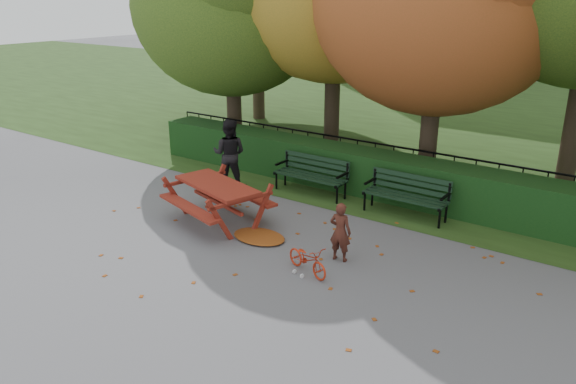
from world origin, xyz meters
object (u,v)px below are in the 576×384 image
Objects in this scene: bench_right at (407,192)px; picnic_table at (217,192)px; bench_left at (312,172)px; adult at (229,154)px; bicycle at (308,259)px; child at (340,232)px.

bench_right is 0.77× the size of picnic_table.
bench_left is 2.06m from adult.
picnic_table reaches higher than bench_left.
adult reaches higher than picnic_table.
bench_left is 2.71m from picnic_table.
bench_right is 4.00m from picnic_table.
bench_left reaches higher than bicycle.
child reaches higher than bench_left.
bench_right is 2.66m from child.
bench_right reaches higher than bicycle.
child is 4.60m from adult.
bench_left is 2.40m from bench_right.
adult reaches higher than child.
child reaches higher than bicycle.
child is 0.64× the size of adult.
picnic_table is at bearing -8.01° from child.
bench_right is 4.35m from adult.
bench_right is at bearing 167.00° from adult.
bench_left is 3.54m from child.
adult is at bearing 139.87° from picnic_table.
picnic_table reaches higher than bench_right.
picnic_table is 2.94m from child.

